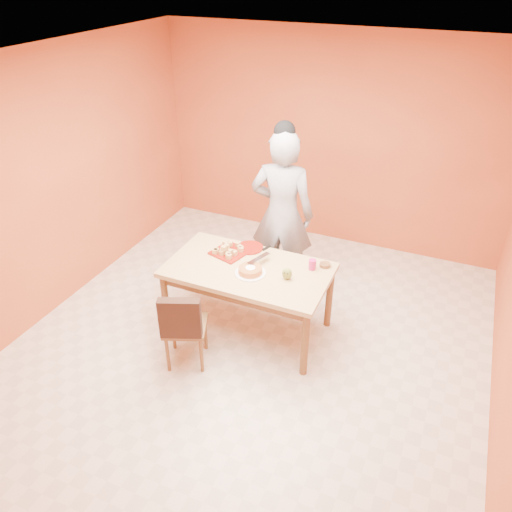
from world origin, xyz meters
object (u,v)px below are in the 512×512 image
at_px(red_dinner_plate, 250,248).
at_px(sponge_cake, 250,270).
at_px(egg_ornament, 287,274).
at_px(person, 282,215).
at_px(checker_tin, 325,265).
at_px(magenta_glass, 312,265).
at_px(dining_chair, 184,325).
at_px(pastry_platter, 230,252).
at_px(dining_table, 248,276).

height_order(red_dinner_plate, sponge_cake, sponge_cake).
bearing_deg(red_dinner_plate, egg_ornament, -34.09).
height_order(person, sponge_cake, person).
xyz_separation_m(sponge_cake, checker_tin, (0.62, 0.41, -0.02)).
relative_size(person, checker_tin, 17.59).
distance_m(sponge_cake, checker_tin, 0.75).
xyz_separation_m(magenta_glass, checker_tin, (0.10, 0.10, -0.04)).
bearing_deg(checker_tin, sponge_cake, -146.41).
xyz_separation_m(dining_chair, person, (0.37, 1.53, 0.51)).
height_order(egg_ornament, magenta_glass, egg_ornament).
bearing_deg(checker_tin, egg_ornament, -126.64).
bearing_deg(sponge_cake, person, 92.19).
relative_size(dining_chair, pastry_platter, 2.64).
bearing_deg(person, pastry_platter, 57.12).
xyz_separation_m(dining_table, red_dinner_plate, (-0.14, 0.35, 0.10)).
bearing_deg(dining_chair, red_dinner_plate, 56.54).
bearing_deg(red_dinner_plate, dining_chair, -101.50).
bearing_deg(pastry_platter, dining_chair, -94.01).
distance_m(egg_ornament, magenta_glass, 0.31).
height_order(dining_chair, egg_ornament, egg_ornament).
relative_size(person, red_dinner_plate, 6.81).
height_order(pastry_platter, checker_tin, checker_tin).
relative_size(person, sponge_cake, 8.28).
bearing_deg(sponge_cake, checker_tin, 33.59).
bearing_deg(pastry_platter, red_dinner_plate, 48.35).
bearing_deg(red_dinner_plate, magenta_glass, -9.23).
xyz_separation_m(dining_table, sponge_cake, (0.06, -0.08, 0.13)).
bearing_deg(egg_ornament, checker_tin, 35.44).
relative_size(egg_ornament, magenta_glass, 1.18).
bearing_deg(pastry_platter, sponge_cake, -36.95).
height_order(dining_chair, person, person).
distance_m(dining_table, red_dinner_plate, 0.39).
relative_size(dining_chair, red_dinner_plate, 3.05).
distance_m(person, egg_ornament, 0.97).
bearing_deg(egg_ornament, magenta_glass, 39.54).
xyz_separation_m(dining_table, dining_chair, (-0.35, -0.68, -0.22)).
distance_m(pastry_platter, checker_tin, 0.98).
xyz_separation_m(pastry_platter, sponge_cake, (0.35, -0.26, 0.03)).
height_order(dining_table, person, person).
bearing_deg(checker_tin, dining_table, -153.99).
xyz_separation_m(person, pastry_platter, (-0.31, -0.67, -0.18)).
xyz_separation_m(red_dinner_plate, sponge_cake, (0.20, -0.43, 0.03)).
bearing_deg(sponge_cake, dining_table, 126.61).
height_order(pastry_platter, magenta_glass, magenta_glass).
distance_m(dining_table, pastry_platter, 0.36).
bearing_deg(magenta_glass, egg_ornament, -122.54).
relative_size(dining_chair, checker_tin, 7.88).
xyz_separation_m(person, egg_ornament, (0.39, -0.87, -0.13)).
relative_size(pastry_platter, magenta_glass, 3.13).
relative_size(dining_table, sponge_cake, 6.94).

